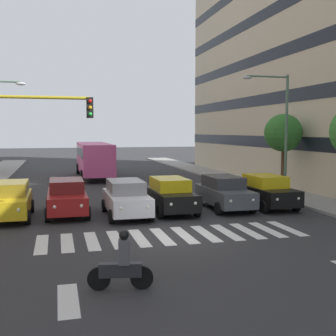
% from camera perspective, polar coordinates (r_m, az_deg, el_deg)
% --- Properties ---
extents(ground_plane, '(180.00, 180.00, 0.00)m').
position_cam_1_polar(ground_plane, '(16.88, 0.71, -9.04)').
color(ground_plane, '#2D2D30').
extents(building_left_block_0, '(8.29, 26.85, 29.23)m').
position_cam_1_polar(building_left_block_0, '(40.62, 16.00, 19.82)').
color(building_left_block_0, beige).
rests_on(building_left_block_0, ground_plane).
extents(crosswalk_markings, '(10.35, 2.80, 0.01)m').
position_cam_1_polar(crosswalk_markings, '(16.88, 0.71, -9.03)').
color(crosswalk_markings, silver).
rests_on(crosswalk_markings, ground_plane).
extents(lane_arrow_1, '(0.50, 2.20, 0.01)m').
position_cam_1_polar(lane_arrow_1, '(11.07, -13.22, -16.82)').
color(lane_arrow_1, silver).
rests_on(lane_arrow_1, ground_plane).
extents(car_0, '(2.02, 4.44, 1.72)m').
position_cam_1_polar(car_0, '(23.42, 12.99, -3.01)').
color(car_0, black).
rests_on(car_0, ground_plane).
extents(car_1, '(2.02, 4.44, 1.72)m').
position_cam_1_polar(car_1, '(22.54, 7.52, -3.23)').
color(car_1, '#474C51').
rests_on(car_1, ground_plane).
extents(car_2, '(2.02, 4.44, 1.72)m').
position_cam_1_polar(car_2, '(21.46, 0.34, -3.60)').
color(car_2, black).
rests_on(car_2, ground_plane).
extents(car_3, '(2.02, 4.44, 1.72)m').
position_cam_1_polar(car_3, '(20.56, -5.61, -4.01)').
color(car_3, silver).
rests_on(car_3, ground_plane).
extents(car_4, '(2.02, 4.44, 1.72)m').
position_cam_1_polar(car_4, '(21.38, -13.39, -3.77)').
color(car_4, maroon).
rests_on(car_4, ground_plane).
extents(car_5, '(2.02, 4.44, 1.72)m').
position_cam_1_polar(car_5, '(21.17, -20.46, -4.04)').
color(car_5, gold).
rests_on(car_5, ground_plane).
extents(bus_behind_traffic, '(2.78, 10.50, 3.00)m').
position_cam_1_polar(bus_behind_traffic, '(37.99, -9.87, 1.55)').
color(bus_behind_traffic, '#DB5193').
rests_on(bus_behind_traffic, ground_plane).
extents(motorcycle_with_rider, '(1.69, 0.44, 1.57)m').
position_cam_1_polar(motorcycle_with_rider, '(11.31, -6.23, -12.79)').
color(motorcycle_with_rider, black).
rests_on(motorcycle_with_rider, ground_plane).
extents(street_lamp_left, '(2.94, 0.28, 7.24)m').
position_cam_1_polar(street_lamp_left, '(26.17, 14.67, 5.89)').
color(street_lamp_left, '#4C6B56').
rests_on(street_lamp_left, sidewalk_left).
extents(street_tree_1, '(2.45, 2.45, 5.04)m').
position_cam_1_polar(street_tree_1, '(28.70, 15.16, 4.54)').
color(street_tree_1, '#513823').
rests_on(street_tree_1, sidewalk_left).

